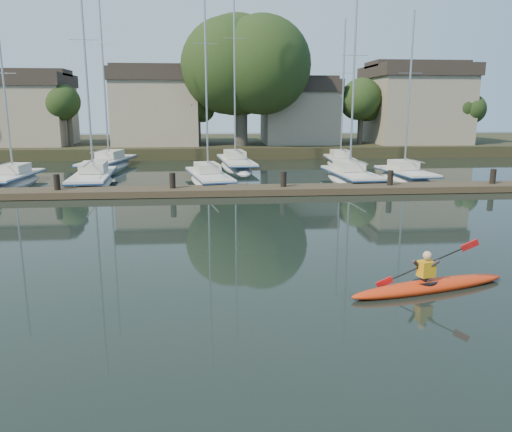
{
  "coord_description": "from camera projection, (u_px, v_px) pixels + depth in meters",
  "views": [
    {
      "loc": [
        -0.96,
        -12.74,
        4.66
      ],
      "look_at": [
        0.47,
        2.92,
        1.2
      ],
      "focal_mm": 35.0,
      "sensor_mm": 36.0,
      "label": 1
    }
  ],
  "objects": [
    {
      "name": "sailboat_1",
      "position": [
        94.0,
        187.0,
        30.82
      ],
      "size": [
        2.92,
        9.12,
        14.67
      ],
      "rotation": [
        0.0,
        0.0,
        0.08
      ],
      "color": "silver",
      "rests_on": "ground"
    },
    {
      "name": "ground",
      "position": [
        248.0,
        283.0,
        13.47
      ],
      "size": [
        160.0,
        160.0,
        0.0
      ],
      "primitive_type": "plane",
      "color": "black",
      "rests_on": "ground"
    },
    {
      "name": "dock",
      "position": [
        229.0,
        190.0,
        27.05
      ],
      "size": [
        34.0,
        2.0,
        1.8
      ],
      "color": "#403624",
      "rests_on": "ground"
    },
    {
      "name": "sailboat_5",
      "position": [
        109.0,
        170.0,
        39.01
      ],
      "size": [
        3.78,
        9.81,
        15.85
      ],
      "rotation": [
        0.0,
        0.0,
        -0.17
      ],
      "color": "silver",
      "rests_on": "ground"
    },
    {
      "name": "sailboat_3",
      "position": [
        351.0,
        184.0,
        31.83
      ],
      "size": [
        2.61,
        8.41,
        13.4
      ],
      "rotation": [
        0.0,
        0.0,
        0.05
      ],
      "color": "silver",
      "rests_on": "ground"
    },
    {
      "name": "sailboat_6",
      "position": [
        236.0,
        169.0,
        39.27
      ],
      "size": [
        3.08,
        10.56,
        16.56
      ],
      "rotation": [
        0.0,
        0.0,
        0.09
      ],
      "color": "silver",
      "rests_on": "ground"
    },
    {
      "name": "kayak",
      "position": [
        429.0,
        284.0,
        12.89
      ],
      "size": [
        4.66,
        1.77,
        1.49
      ],
      "rotation": [
        0.0,
        0.0,
        0.25
      ],
      "color": "red",
      "rests_on": "ground"
    },
    {
      "name": "sailboat_4",
      "position": [
        405.0,
        182.0,
        32.71
      ],
      "size": [
        2.62,
        7.06,
        11.75
      ],
      "rotation": [
        0.0,
        0.0,
        0.08
      ],
      "color": "silver",
      "rests_on": "ground"
    },
    {
      "name": "sailboat_2",
      "position": [
        209.0,
        185.0,
        31.36
      ],
      "size": [
        3.56,
        8.89,
        14.35
      ],
      "rotation": [
        0.0,
        0.0,
        0.18
      ],
      "color": "silver",
      "rests_on": "ground"
    },
    {
      "name": "sailboat_0",
      "position": [
        13.0,
        187.0,
        30.86
      ],
      "size": [
        2.38,
        7.36,
        11.53
      ],
      "rotation": [
        0.0,
        0.0,
        -0.05
      ],
      "color": "silver",
      "rests_on": "ground"
    },
    {
      "name": "sailboat_7",
      "position": [
        341.0,
        167.0,
        40.64
      ],
      "size": [
        2.66,
        7.94,
        12.58
      ],
      "rotation": [
        0.0,
        0.0,
        -0.08
      ],
      "color": "silver",
      "rests_on": "ground"
    },
    {
      "name": "shore",
      "position": [
        234.0,
        120.0,
        52.11
      ],
      "size": [
        90.0,
        25.25,
        12.75
      ],
      "color": "#232D16",
      "rests_on": "ground"
    }
  ]
}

